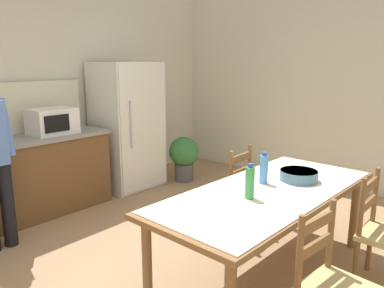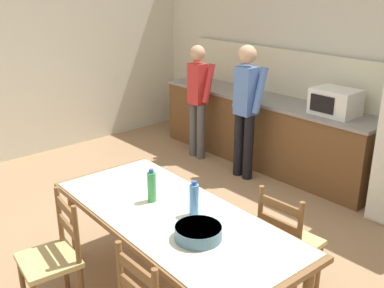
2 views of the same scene
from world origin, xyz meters
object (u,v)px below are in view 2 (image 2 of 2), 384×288
object	(u,v)px
bottle_off_centre	(194,199)
person_at_sink	(198,96)
bottle_near_centre	(152,186)
chair_side_far_right	(287,242)
microwave	(335,102)
serving_bowl	(198,232)
person_at_counter	(246,106)
chair_side_near_left	(53,257)
dining_table	(173,222)

from	to	relation	value
bottle_off_centre	person_at_sink	distance (m)	3.05
bottle_near_centre	chair_side_far_right	world-z (taller)	bottle_near_centre
microwave	bottle_near_centre	distance (m)	2.66
serving_bowl	chair_side_far_right	distance (m)	0.91
bottle_near_centre	person_at_counter	size ratio (longest dim) A/B	0.16
chair_side_near_left	bottle_off_centre	bearing A→B (deg)	60.80
serving_bowl	person_at_sink	size ratio (longest dim) A/B	0.20
dining_table	bottle_near_centre	size ratio (longest dim) A/B	8.08
microwave	bottle_off_centre	size ratio (longest dim) A/B	1.85
person_at_counter	dining_table	bearing A→B (deg)	-149.94
microwave	dining_table	world-z (taller)	microwave
chair_side_near_left	chair_side_far_right	bearing A→B (deg)	62.19
microwave	bottle_near_centre	bearing A→B (deg)	-88.30
serving_bowl	person_at_sink	world-z (taller)	person_at_sink
dining_table	microwave	bearing A→B (deg)	97.43
bottle_near_centre	bottle_off_centre	size ratio (longest dim) A/B	1.00
microwave	serving_bowl	bearing A→B (deg)	-75.29
microwave	person_at_sink	distance (m)	1.87
bottle_off_centre	chair_side_far_right	size ratio (longest dim) A/B	0.30
microwave	chair_side_far_right	xyz separation A→B (m)	(0.86, -1.93, -0.63)
bottle_off_centre	microwave	bearing A→B (deg)	100.19
chair_side_far_right	chair_side_near_left	distance (m)	1.79
microwave	bottle_off_centre	world-z (taller)	microwave
serving_bowl	chair_side_near_left	xyz separation A→B (m)	(-0.88, -0.66, -0.36)
dining_table	person_at_counter	size ratio (longest dim) A/B	1.31
bottle_near_centre	chair_side_near_left	xyz separation A→B (m)	(-0.24, -0.75, -0.43)
dining_table	person_at_counter	world-z (taller)	person_at_counter
dining_table	serving_bowl	bearing A→B (deg)	-12.39
chair_side_far_right	bottle_off_centre	bearing A→B (deg)	54.96
microwave	bottle_off_centre	bearing A→B (deg)	-79.81
bottle_off_centre	person_at_counter	world-z (taller)	person_at_counter
serving_bowl	chair_side_far_right	world-z (taller)	chair_side_far_right
microwave	dining_table	size ratio (longest dim) A/B	0.23
bottle_near_centre	dining_table	bearing A→B (deg)	-1.95
person_at_sink	bottle_near_centre	bearing A→B (deg)	-139.07
chair_side_far_right	chair_side_near_left	bearing A→B (deg)	52.99
chair_side_far_right	person_at_counter	bearing A→B (deg)	-41.17
chair_side_near_left	dining_table	bearing A→B (deg)	62.36
chair_side_near_left	person_at_sink	xyz separation A→B (m)	(-1.63, 2.90, 0.44)
microwave	dining_table	xyz separation A→B (m)	(0.35, -2.67, -0.39)
dining_table	chair_side_near_left	xyz separation A→B (m)	(-0.51, -0.74, -0.24)
person_at_sink	chair_side_near_left	bearing A→B (deg)	-150.65
microwave	chair_side_far_right	bearing A→B (deg)	-65.96
serving_bowl	chair_side_near_left	world-z (taller)	chair_side_near_left
microwave	person_at_sink	bearing A→B (deg)	-164.43
microwave	chair_side_near_left	bearing A→B (deg)	-92.67
bottle_near_centre	chair_side_far_right	xyz separation A→B (m)	(0.78, 0.73, -0.43)
person_at_counter	bottle_near_centre	bearing A→B (deg)	-155.51
dining_table	chair_side_far_right	world-z (taller)	chair_side_far_right
chair_side_far_right	dining_table	bearing A→B (deg)	52.82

